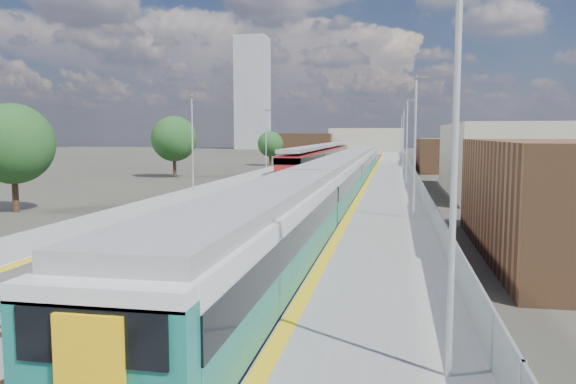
% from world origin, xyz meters
% --- Properties ---
extents(ground, '(320.00, 320.00, 0.00)m').
position_xyz_m(ground, '(0.00, 50.00, 0.00)').
color(ground, '#47443A').
rests_on(ground, ground).
extents(ballast_bed, '(10.50, 155.00, 0.06)m').
position_xyz_m(ballast_bed, '(-2.25, 52.50, 0.03)').
color(ballast_bed, '#565451').
rests_on(ballast_bed, ground).
extents(tracks, '(8.96, 160.00, 0.17)m').
position_xyz_m(tracks, '(-1.65, 54.18, 0.11)').
color(tracks, '#4C3323').
rests_on(tracks, ground).
extents(platform_right, '(4.70, 155.00, 8.52)m').
position_xyz_m(platform_right, '(5.28, 52.49, 0.54)').
color(platform_right, slate).
rests_on(platform_right, ground).
extents(platform_left, '(4.30, 155.00, 8.52)m').
position_xyz_m(platform_left, '(-9.05, 52.49, 0.52)').
color(platform_left, slate).
rests_on(platform_left, ground).
extents(buildings, '(72.00, 185.50, 40.00)m').
position_xyz_m(buildings, '(-18.12, 138.60, 10.70)').
color(buildings, brown).
rests_on(buildings, ground).
extents(green_train, '(2.84, 79.12, 3.13)m').
position_xyz_m(green_train, '(1.50, 37.98, 2.20)').
color(green_train, black).
rests_on(green_train, ground).
extents(red_train, '(2.92, 59.20, 3.69)m').
position_xyz_m(red_train, '(-5.50, 78.92, 2.18)').
color(red_train, black).
rests_on(red_train, ground).
extents(tree_a, '(5.62, 5.62, 7.62)m').
position_xyz_m(tree_a, '(-20.58, 26.52, 4.80)').
color(tree_a, '#382619').
rests_on(tree_a, ground).
extents(tree_b, '(5.72, 5.72, 7.76)m').
position_xyz_m(tree_b, '(-21.75, 58.56, 4.89)').
color(tree_b, '#382619').
rests_on(tree_b, ground).
extents(tree_c, '(4.39, 4.39, 5.95)m').
position_xyz_m(tree_c, '(-15.55, 86.54, 3.74)').
color(tree_c, '#382619').
rests_on(tree_c, ground).
extents(tree_d, '(4.15, 4.15, 5.62)m').
position_xyz_m(tree_d, '(23.33, 62.11, 3.53)').
color(tree_d, '#382619').
rests_on(tree_d, ground).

